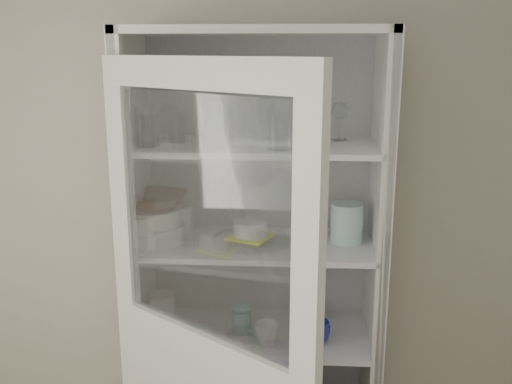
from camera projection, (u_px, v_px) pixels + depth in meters
The scene contains 30 objects.
wall_back at pixel (215, 215), 2.54m from camera, with size 3.60×0.02×2.60m, color #B8AD96.
pantry_cabinet at pixel (257, 306), 2.46m from camera, with size 1.00×0.45×2.10m.
tumbler_0 at pixel (145, 127), 2.13m from camera, with size 0.07×0.07×0.15m, color silver.
tumbler_1 at pixel (151, 131), 2.12m from camera, with size 0.06×0.06×0.13m, color silver.
tumbler_2 at pixel (213, 128), 2.09m from camera, with size 0.08×0.08×0.15m, color silver.
tumbler_3 at pixel (285, 132), 2.07m from camera, with size 0.07×0.07×0.13m, color silver.
tumbler_4 at pixel (278, 131), 2.06m from camera, with size 0.07×0.07×0.14m, color silver.
tumbler_5 at pixel (309, 131), 2.07m from camera, with size 0.07×0.07×0.13m, color silver.
tumbler_6 at pixel (317, 132), 2.04m from camera, with size 0.07×0.07×0.14m, color silver.
tumbler_7 at pixel (177, 127), 2.24m from camera, with size 0.06×0.06×0.12m, color silver.
tumbler_8 at pixel (225, 125), 2.21m from camera, with size 0.07×0.07×0.15m, color silver.
tumbler_9 at pixel (214, 123), 2.22m from camera, with size 0.08×0.08×0.15m, color silver.
goblet_0 at pixel (169, 119), 2.33m from camera, with size 0.07×0.07×0.16m, color silver, non-canonical shape.
goblet_1 at pixel (274, 121), 2.30m from camera, with size 0.07×0.07×0.15m, color silver, non-canonical shape.
goblet_2 at pixel (266, 119), 2.29m from camera, with size 0.08×0.08×0.17m, color silver, non-canonical shape.
goblet_3 at pixel (339, 119), 2.28m from camera, with size 0.08×0.08×0.17m, color silver, non-canonical shape.
plate_stack_front at pixel (155, 232), 2.31m from camera, with size 0.24×0.24×0.07m, color silver.
plate_stack_back at pixel (172, 217), 2.46m from camera, with size 0.19×0.19×0.11m, color silver.
cream_bowl at pixel (154, 216), 2.30m from camera, with size 0.22×0.22×0.07m, color beige.
terracotta_bowl at pixel (154, 201), 2.28m from camera, with size 0.25×0.25×0.06m, color #442314.
glass_platter at pixel (250, 240), 2.31m from camera, with size 0.31×0.31×0.02m, color silver.
yellow_trivet at pixel (250, 236), 2.30m from camera, with size 0.16×0.16×0.01m, color yellow.
white_ramekin at pixel (250, 228), 2.29m from camera, with size 0.14×0.14×0.06m, color silver.
grey_bowl_stack at pixel (347, 223), 2.29m from camera, with size 0.13×0.13×0.16m, color silver.
mug_blue at pixel (315, 332), 2.30m from camera, with size 0.12×0.12×0.10m, color #1E2C98.
mug_teal at pixel (302, 314), 2.44m from camera, with size 0.11×0.11×0.11m, color teal.
mug_white at pixel (267, 334), 2.29m from camera, with size 0.10×0.10×0.09m, color silver.
teal_jar at pixel (242, 318), 2.42m from camera, with size 0.08×0.08×0.10m.
measuring_cups at pixel (239, 335), 2.33m from camera, with size 0.10×0.10×0.04m, color #B3B3B3.
white_canister at pixel (162, 308), 2.47m from camera, with size 0.11×0.11×0.13m, color silver.
Camera 1 is at (0.34, -0.92, 2.02)m, focal length 40.00 mm.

